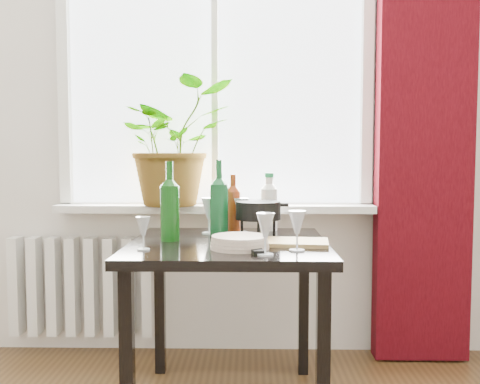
{
  "coord_description": "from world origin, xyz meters",
  "views": [
    {
      "loc": [
        0.19,
        -0.75,
        1.12
      ],
      "look_at": [
        0.15,
        1.55,
        0.96
      ],
      "focal_mm": 40.0,
      "sensor_mm": 36.0,
      "label": 1
    }
  ],
  "objects_px": {
    "plate_stack": "(240,242)",
    "cutting_board": "(292,242)",
    "radiator": "(82,286)",
    "wine_bottle_left": "(170,200)",
    "potted_plant": "(174,143)",
    "wine_bottle_right": "(219,197)",
    "fondue_pot": "(258,219)",
    "wineglass_far_right": "(297,230)",
    "wineglass_back_left": "(209,215)",
    "bottle_amber": "(233,202)",
    "cleaning_bottle": "(269,201)",
    "wineglass_front_right": "(265,234)",
    "wineglass_back_center": "(241,215)",
    "table": "(229,262)",
    "wineglass_front_left": "(143,233)",
    "tv_remote": "(254,249)"
  },
  "relations": [
    {
      "from": "potted_plant",
      "to": "cutting_board",
      "type": "bearing_deg",
      "value": -46.13
    },
    {
      "from": "potted_plant",
      "to": "wineglass_back_center",
      "type": "relative_size",
      "value": 3.83
    },
    {
      "from": "fondue_pot",
      "to": "plate_stack",
      "type": "bearing_deg",
      "value": -128.02
    },
    {
      "from": "wineglass_far_right",
      "to": "plate_stack",
      "type": "relative_size",
      "value": 0.68
    },
    {
      "from": "wine_bottle_left",
      "to": "tv_remote",
      "type": "xyz_separation_m",
      "value": [
        0.37,
        -0.26,
        -0.17
      ]
    },
    {
      "from": "cutting_board",
      "to": "wineglass_front_right",
      "type": "bearing_deg",
      "value": -115.25
    },
    {
      "from": "bottle_amber",
      "to": "tv_remote",
      "type": "height_order",
      "value": "bottle_amber"
    },
    {
      "from": "wine_bottle_left",
      "to": "plate_stack",
      "type": "relative_size",
      "value": 1.49
    },
    {
      "from": "radiator",
      "to": "wineglass_back_left",
      "type": "distance_m",
      "value": 0.96
    },
    {
      "from": "cleaning_bottle",
      "to": "wine_bottle_left",
      "type": "bearing_deg",
      "value": -144.02
    },
    {
      "from": "table",
      "to": "bottle_amber",
      "type": "relative_size",
      "value": 2.91
    },
    {
      "from": "wineglass_front_left",
      "to": "plate_stack",
      "type": "height_order",
      "value": "wineglass_front_left"
    },
    {
      "from": "fondue_pot",
      "to": "cleaning_bottle",
      "type": "bearing_deg",
      "value": 48.18
    },
    {
      "from": "radiator",
      "to": "wine_bottle_left",
      "type": "distance_m",
      "value": 1.0
    },
    {
      "from": "potted_plant",
      "to": "wine_bottle_right",
      "type": "bearing_deg",
      "value": -55.87
    },
    {
      "from": "wineglass_far_right",
      "to": "wineglass_back_center",
      "type": "xyz_separation_m",
      "value": [
        -0.23,
        0.47,
        0.01
      ]
    },
    {
      "from": "wine_bottle_right",
      "to": "cleaning_bottle",
      "type": "relative_size",
      "value": 1.24
    },
    {
      "from": "plate_stack",
      "to": "tv_remote",
      "type": "bearing_deg",
      "value": -48.4
    },
    {
      "from": "cleaning_bottle",
      "to": "plate_stack",
      "type": "bearing_deg",
      "value": -104.64
    },
    {
      "from": "wineglass_back_center",
      "to": "plate_stack",
      "type": "xyz_separation_m",
      "value": [
        0.0,
        -0.42,
        -0.06
      ]
    },
    {
      "from": "wine_bottle_right",
      "to": "bottle_amber",
      "type": "distance_m",
      "value": 0.14
    },
    {
      "from": "table",
      "to": "bottle_amber",
      "type": "distance_m",
      "value": 0.36
    },
    {
      "from": "wineglass_far_right",
      "to": "wineglass_back_left",
      "type": "distance_m",
      "value": 0.59
    },
    {
      "from": "table",
      "to": "wineglass_back_left",
      "type": "xyz_separation_m",
      "value": [
        -0.1,
        0.23,
        0.18
      ]
    },
    {
      "from": "radiator",
      "to": "bottle_amber",
      "type": "height_order",
      "value": "bottle_amber"
    },
    {
      "from": "wineglass_front_right",
      "to": "wineglass_front_left",
      "type": "relative_size",
      "value": 1.21
    },
    {
      "from": "bottle_amber",
      "to": "plate_stack",
      "type": "height_order",
      "value": "bottle_amber"
    },
    {
      "from": "potted_plant",
      "to": "wineglass_front_right",
      "type": "xyz_separation_m",
      "value": [
        0.47,
        -0.86,
        -0.36
      ]
    },
    {
      "from": "radiator",
      "to": "cleaning_bottle",
      "type": "xyz_separation_m",
      "value": [
        1.04,
        -0.28,
        0.51
      ]
    },
    {
      "from": "table",
      "to": "wineglass_far_right",
      "type": "height_order",
      "value": "wineglass_far_right"
    },
    {
      "from": "cleaning_bottle",
      "to": "tv_remote",
      "type": "xyz_separation_m",
      "value": [
        -0.08,
        -0.59,
        -0.14
      ]
    },
    {
      "from": "wineglass_far_right",
      "to": "wineglass_back_center",
      "type": "distance_m",
      "value": 0.52
    },
    {
      "from": "wine_bottle_left",
      "to": "wineglass_front_right",
      "type": "bearing_deg",
      "value": -39.52
    },
    {
      "from": "wineglass_front_right",
      "to": "fondue_pot",
      "type": "height_order",
      "value": "wineglass_front_right"
    },
    {
      "from": "bottle_amber",
      "to": "cleaning_bottle",
      "type": "height_order",
      "value": "same"
    },
    {
      "from": "bottle_amber",
      "to": "cutting_board",
      "type": "bearing_deg",
      "value": -52.53
    },
    {
      "from": "table",
      "to": "wineglass_front_left",
      "type": "relative_size",
      "value": 6.28
    },
    {
      "from": "plate_stack",
      "to": "wineglass_back_center",
      "type": "bearing_deg",
      "value": 90.13
    },
    {
      "from": "table",
      "to": "cleaning_bottle",
      "type": "distance_m",
      "value": 0.46
    },
    {
      "from": "wine_bottle_left",
      "to": "tv_remote",
      "type": "bearing_deg",
      "value": -35.42
    },
    {
      "from": "radiator",
      "to": "wineglass_back_left",
      "type": "height_order",
      "value": "wineglass_back_left"
    },
    {
      "from": "radiator",
      "to": "cleaning_bottle",
      "type": "bearing_deg",
      "value": -15.14
    },
    {
      "from": "wine_bottle_left",
      "to": "fondue_pot",
      "type": "xyz_separation_m",
      "value": [
        0.39,
        0.14,
        -0.1
      ]
    },
    {
      "from": "tv_remote",
      "to": "bottle_amber",
      "type": "bearing_deg",
      "value": 85.76
    },
    {
      "from": "fondue_pot",
      "to": "tv_remote",
      "type": "xyz_separation_m",
      "value": [
        -0.02,
        -0.4,
        -0.07
      ]
    },
    {
      "from": "wineglass_back_center",
      "to": "plate_stack",
      "type": "distance_m",
      "value": 0.43
    },
    {
      "from": "plate_stack",
      "to": "cutting_board",
      "type": "bearing_deg",
      "value": 26.86
    },
    {
      "from": "wineglass_front_right",
      "to": "tv_remote",
      "type": "xyz_separation_m",
      "value": [
        -0.04,
        0.08,
        -0.07
      ]
    },
    {
      "from": "wine_bottle_left",
      "to": "fondue_pot",
      "type": "height_order",
      "value": "wine_bottle_left"
    },
    {
      "from": "radiator",
      "to": "wine_bottle_left",
      "type": "xyz_separation_m",
      "value": [
        0.59,
        -0.61,
        0.54
      ]
    }
  ]
}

